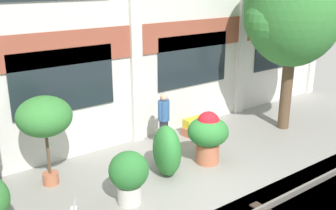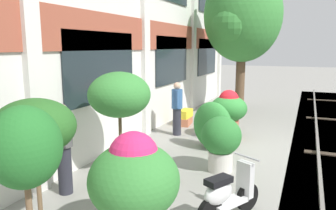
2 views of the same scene
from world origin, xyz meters
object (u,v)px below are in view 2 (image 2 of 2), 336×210
Objects in this scene: potted_plant_ribbed_drum at (221,140)px; scooter_second_parked at (227,194)px; broadleaf_tree at (243,18)px; potted_plant_low_pan at (119,97)px; potted_plant_terracotta_small at (35,129)px; potted_plant_fluted_column at (228,110)px; potted_plant_square_trough at (185,118)px; potted_plant_stone_basin at (134,181)px; resident_by_doorway at (177,107)px; potted_plant_tall_urn at (25,158)px; topiary_hedge at (212,125)px; resident_watching_tracks at (64,146)px.

scooter_second_parked is at bearing -163.05° from potted_plant_ribbed_drum.
potted_plant_low_pan is at bearing 172.52° from broadleaf_tree.
potted_plant_terracotta_small is at bearing 179.60° from potted_plant_low_pan.
potted_plant_fluted_column is (-3.81, -0.41, -3.02)m from broadleaf_tree.
potted_plant_square_trough is 0.42× the size of potted_plant_terracotta_small.
resident_by_doorway is at bearing 15.60° from potted_plant_stone_basin.
potted_plant_ribbed_drum is 2.41m from potted_plant_low_pan.
potted_plant_terracotta_small is at bearing 146.88° from scooter_second_parked.
potted_plant_tall_urn is at bearing -165.03° from potted_plant_low_pan.
potted_plant_square_trough is 0.67× the size of scooter_second_parked.
potted_plant_square_trough is 0.51× the size of resident_by_doorway.
potted_plant_low_pan is (-3.88, 1.42, 0.88)m from potted_plant_fluted_column.
broadleaf_tree is 10.31m from potted_plant_terracotta_small.
broadleaf_tree reaches higher than potted_plant_tall_urn.
scooter_second_parked is at bearing -153.90° from potted_plant_square_trough.
potted_plant_stone_basin is at bearing -165.59° from potted_plant_square_trough.
broadleaf_tree reaches higher than potted_plant_ribbed_drum.
broadleaf_tree reaches higher than potted_plant_terracotta_small.
potted_plant_terracotta_small is at bearing 41.42° from potted_plant_tall_urn.
potted_plant_terracotta_small is at bearing 174.14° from broadleaf_tree.
potted_plant_stone_basin is at bearing -178.34° from topiary_hedge.
resident_by_doorway reaches higher than scooter_second_parked.
potted_plant_terracotta_small is 1.56× the size of topiary_hedge.
resident_by_doorway is (6.86, 1.01, -0.69)m from potted_plant_tall_urn.
potted_plant_fluted_column is 5.41m from resident_watching_tracks.
potted_plant_ribbed_drum is at bearing -170.34° from potted_plant_fluted_column.
potted_plant_square_trough is 6.52m from scooter_second_parked.
potted_plant_low_pan reaches higher than resident_watching_tracks.
potted_plant_terracotta_small is at bearing 166.92° from potted_plant_fluted_column.
resident_by_doorway is at bearing 59.05° from scooter_second_parked.
potted_plant_terracotta_small is (-3.41, 1.91, 0.85)m from potted_plant_ribbed_drum.
potted_plant_terracotta_small is at bearing 103.87° from potted_plant_stone_basin.
potted_plant_ribbed_drum is (-2.77, -0.47, -0.13)m from potted_plant_fluted_column.
resident_watching_tracks is at bearing 23.58° from potted_plant_terracotta_small.
broadleaf_tree is at bearing -5.86° from potted_plant_terracotta_small.
potted_plant_fluted_column is 1.14× the size of topiary_hedge.
potted_plant_square_trough is 0.53× the size of potted_plant_stone_basin.
potted_plant_square_trough is (-2.78, 1.36, -3.60)m from broadleaf_tree.
potted_plant_square_trough is 0.39× the size of potted_plant_tall_urn.
potted_plant_square_trough is (3.81, 2.25, -0.46)m from potted_plant_ribbed_drum.
resident_watching_tracks is at bearing 32.94° from potted_plant_tall_urn.
potted_plant_tall_urn reaches higher than potted_plant_terracotta_small.
resident_watching_tracks is at bearing 67.86° from potted_plant_stone_basin.
potted_plant_low_pan is 2.97m from scooter_second_parked.
scooter_second_parked is at bearing -110.37° from potted_plant_low_pan.
potted_plant_square_trough is at bearing 42.01° from resident_watching_tracks.
resident_watching_tracks is (1.14, 0.50, -0.64)m from potted_plant_terracotta_small.
potted_plant_ribbed_drum is at bearing -149.50° from potted_plant_square_trough.
broadleaf_tree is at bearing 6.14° from potted_plant_fluted_column.
potted_plant_ribbed_drum is 1.62m from topiary_hedge.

